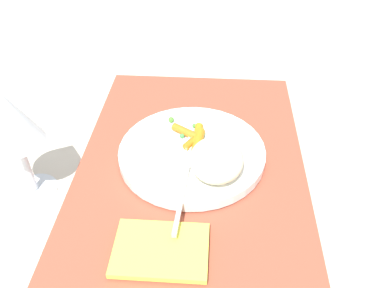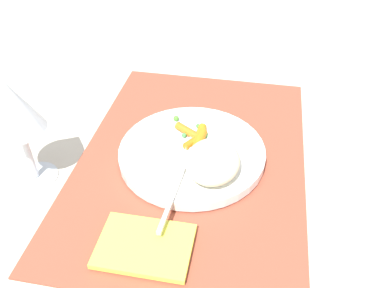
{
  "view_description": "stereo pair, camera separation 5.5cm",
  "coord_description": "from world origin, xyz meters",
  "px_view_note": "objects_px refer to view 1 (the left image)",
  "views": [
    {
      "loc": [
        -0.48,
        -0.03,
        0.43
      ],
      "look_at": [
        0.0,
        0.0,
        0.03
      ],
      "focal_mm": 37.5,
      "sensor_mm": 36.0,
      "label": 1
    },
    {
      "loc": [
        -0.47,
        -0.09,
        0.43
      ],
      "look_at": [
        0.0,
        0.0,
        0.03
      ],
      "focal_mm": 37.5,
      "sensor_mm": 36.0,
      "label": 2
    }
  ],
  "objects_px": {
    "plate": "(192,153)",
    "carrot_portion": "(194,138)",
    "rice_mound": "(216,160)",
    "fork": "(188,167)",
    "wine_glass": "(11,122)",
    "napkin": "(161,250)"
  },
  "relations": [
    {
      "from": "wine_glass",
      "to": "napkin",
      "type": "xyz_separation_m",
      "value": [
        -0.1,
        -0.2,
        -0.11
      ]
    },
    {
      "from": "plate",
      "to": "carrot_portion",
      "type": "height_order",
      "value": "carrot_portion"
    },
    {
      "from": "napkin",
      "to": "wine_glass",
      "type": "bearing_deg",
      "value": 63.77
    },
    {
      "from": "plate",
      "to": "fork",
      "type": "xyz_separation_m",
      "value": [
        -0.04,
        0.0,
        0.01
      ]
    },
    {
      "from": "rice_mound",
      "to": "wine_glass",
      "type": "relative_size",
      "value": 0.56
    },
    {
      "from": "carrot_portion",
      "to": "wine_glass",
      "type": "bearing_deg",
      "value": 114.19
    },
    {
      "from": "plate",
      "to": "wine_glass",
      "type": "relative_size",
      "value": 1.36
    },
    {
      "from": "wine_glass",
      "to": "fork",
      "type": "bearing_deg",
      "value": -80.21
    },
    {
      "from": "fork",
      "to": "napkin",
      "type": "bearing_deg",
      "value": 170.1
    },
    {
      "from": "fork",
      "to": "napkin",
      "type": "height_order",
      "value": "fork"
    },
    {
      "from": "wine_glass",
      "to": "napkin",
      "type": "height_order",
      "value": "wine_glass"
    },
    {
      "from": "plate",
      "to": "napkin",
      "type": "relative_size",
      "value": 1.95
    },
    {
      "from": "plate",
      "to": "napkin",
      "type": "bearing_deg",
      "value": 171.61
    },
    {
      "from": "fork",
      "to": "carrot_portion",
      "type": "bearing_deg",
      "value": -4.22
    },
    {
      "from": "wine_glass",
      "to": "napkin",
      "type": "relative_size",
      "value": 1.43
    },
    {
      "from": "carrot_portion",
      "to": "fork",
      "type": "relative_size",
      "value": 0.33
    },
    {
      "from": "rice_mound",
      "to": "fork",
      "type": "distance_m",
      "value": 0.04
    },
    {
      "from": "carrot_portion",
      "to": "rice_mound",
      "type": "bearing_deg",
      "value": -150.47
    },
    {
      "from": "plate",
      "to": "rice_mound",
      "type": "xyz_separation_m",
      "value": [
        -0.04,
        -0.04,
        0.03
      ]
    },
    {
      "from": "napkin",
      "to": "carrot_portion",
      "type": "bearing_deg",
      "value": -8.11
    },
    {
      "from": "plate",
      "to": "rice_mound",
      "type": "height_order",
      "value": "rice_mound"
    },
    {
      "from": "fork",
      "to": "plate",
      "type": "bearing_deg",
      "value": -3.64
    }
  ]
}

